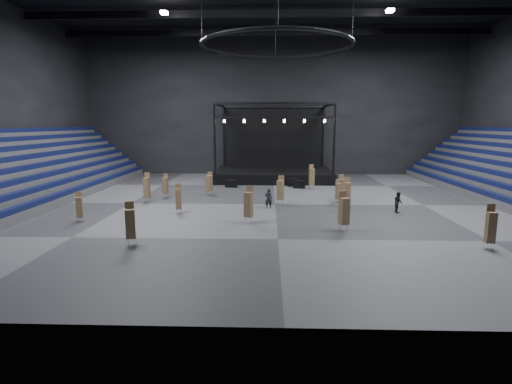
{
  "coord_description": "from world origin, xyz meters",
  "views": [
    {
      "loc": [
        -0.56,
        -33.53,
        6.82
      ],
      "look_at": [
        -1.59,
        -2.0,
        1.4
      ],
      "focal_mm": 28.0,
      "sensor_mm": 36.0,
      "label": 1
    }
  ],
  "objects_px": {
    "chair_stack_2": "(491,227)",
    "stage": "(273,167)",
    "flight_case_mid": "(299,184)",
    "chair_stack_9": "(165,185)",
    "chair_stack_3": "(342,187)",
    "flight_case_left": "(231,184)",
    "chair_stack_7": "(130,223)",
    "chair_stack_12": "(280,189)",
    "flight_case_right": "(293,182)",
    "chair_stack_11": "(209,183)",
    "chair_stack_13": "(338,191)",
    "chair_stack_10": "(249,204)",
    "chair_stack_0": "(347,193)",
    "chair_stack_4": "(312,177)",
    "man_center": "(269,199)",
    "chair_stack_5": "(344,210)",
    "chair_stack_8": "(79,207)",
    "chair_stack_1": "(147,187)",
    "crew_member": "(398,202)",
    "chair_stack_6": "(178,198)"
  },
  "relations": [
    {
      "from": "chair_stack_3",
      "to": "flight_case_mid",
      "type": "bearing_deg",
      "value": 89.73
    },
    {
      "from": "chair_stack_0",
      "to": "chair_stack_11",
      "type": "distance_m",
      "value": 13.31
    },
    {
      "from": "chair_stack_2",
      "to": "stage",
      "type": "bearing_deg",
      "value": 117.99
    },
    {
      "from": "flight_case_mid",
      "to": "flight_case_right",
      "type": "distance_m",
      "value": 1.46
    },
    {
      "from": "chair_stack_5",
      "to": "chair_stack_10",
      "type": "xyz_separation_m",
      "value": [
        -6.21,
        1.95,
        -0.01
      ]
    },
    {
      "from": "chair_stack_11",
      "to": "chair_stack_13",
      "type": "relative_size",
      "value": 1.1
    },
    {
      "from": "chair_stack_7",
      "to": "chair_stack_9",
      "type": "bearing_deg",
      "value": 78.65
    },
    {
      "from": "man_center",
      "to": "crew_member",
      "type": "height_order",
      "value": "man_center"
    },
    {
      "from": "flight_case_right",
      "to": "chair_stack_11",
      "type": "distance_m",
      "value": 10.36
    },
    {
      "from": "chair_stack_5",
      "to": "chair_stack_8",
      "type": "xyz_separation_m",
      "value": [
        -18.05,
        1.76,
        -0.25
      ]
    },
    {
      "from": "chair_stack_1",
      "to": "man_center",
      "type": "relative_size",
      "value": 1.6
    },
    {
      "from": "chair_stack_13",
      "to": "chair_stack_11",
      "type": "bearing_deg",
      "value": 139.59
    },
    {
      "from": "chair_stack_0",
      "to": "chair_stack_1",
      "type": "bearing_deg",
      "value": 174.99
    },
    {
      "from": "stage",
      "to": "chair_stack_13",
      "type": "relative_size",
      "value": 6.77
    },
    {
      "from": "chair_stack_11",
      "to": "stage",
      "type": "bearing_deg",
      "value": 78.79
    },
    {
      "from": "chair_stack_0",
      "to": "man_center",
      "type": "xyz_separation_m",
      "value": [
        -6.35,
        -0.15,
        -0.51
      ]
    },
    {
      "from": "flight_case_mid",
      "to": "man_center",
      "type": "relative_size",
      "value": 0.76
    },
    {
      "from": "chair_stack_4",
      "to": "chair_stack_7",
      "type": "relative_size",
      "value": 1.05
    },
    {
      "from": "flight_case_mid",
      "to": "chair_stack_10",
      "type": "relative_size",
      "value": 0.48
    },
    {
      "from": "chair_stack_1",
      "to": "chair_stack_11",
      "type": "distance_m",
      "value": 6.13
    },
    {
      "from": "chair_stack_4",
      "to": "flight_case_right",
      "type": "bearing_deg",
      "value": 117.25
    },
    {
      "from": "man_center",
      "to": "stage",
      "type": "bearing_deg",
      "value": -99.21
    },
    {
      "from": "chair_stack_1",
      "to": "chair_stack_10",
      "type": "xyz_separation_m",
      "value": [
        9.26,
        -6.99,
        0.01
      ]
    },
    {
      "from": "chair_stack_0",
      "to": "man_center",
      "type": "relative_size",
      "value": 1.57
    },
    {
      "from": "chair_stack_10",
      "to": "chair_stack_11",
      "type": "distance_m",
      "value": 11.46
    },
    {
      "from": "chair_stack_2",
      "to": "chair_stack_9",
      "type": "distance_m",
      "value": 26.2
    },
    {
      "from": "chair_stack_0",
      "to": "chair_stack_6",
      "type": "xyz_separation_m",
      "value": [
        -13.23,
        -2.26,
        -0.14
      ]
    },
    {
      "from": "stage",
      "to": "chair_stack_3",
      "type": "xyz_separation_m",
      "value": [
        5.95,
        -14.71,
        -0.2
      ]
    },
    {
      "from": "stage",
      "to": "chair_stack_1",
      "type": "height_order",
      "value": "stage"
    },
    {
      "from": "stage",
      "to": "chair_stack_9",
      "type": "xyz_separation_m",
      "value": [
        -10.15,
        -13.57,
        -0.28
      ]
    },
    {
      "from": "chair_stack_4",
      "to": "chair_stack_11",
      "type": "height_order",
      "value": "chair_stack_4"
    },
    {
      "from": "chair_stack_0",
      "to": "crew_member",
      "type": "distance_m",
      "value": 3.98
    },
    {
      "from": "chair_stack_4",
      "to": "flight_case_mid",
      "type": "bearing_deg",
      "value": 135.2
    },
    {
      "from": "chair_stack_5",
      "to": "chair_stack_9",
      "type": "relative_size",
      "value": 1.15
    },
    {
      "from": "chair_stack_4",
      "to": "chair_stack_11",
      "type": "bearing_deg",
      "value": -172.09
    },
    {
      "from": "flight_case_right",
      "to": "chair_stack_9",
      "type": "height_order",
      "value": "chair_stack_9"
    },
    {
      "from": "flight_case_mid",
      "to": "flight_case_right",
      "type": "height_order",
      "value": "flight_case_right"
    },
    {
      "from": "chair_stack_7",
      "to": "chair_stack_12",
      "type": "bearing_deg",
      "value": 35.12
    },
    {
      "from": "chair_stack_11",
      "to": "chair_stack_2",
      "type": "bearing_deg",
      "value": -25.91
    },
    {
      "from": "chair_stack_0",
      "to": "chair_stack_10",
      "type": "bearing_deg",
      "value": -145.52
    },
    {
      "from": "chair_stack_10",
      "to": "chair_stack_12",
      "type": "height_order",
      "value": "chair_stack_10"
    },
    {
      "from": "chair_stack_3",
      "to": "flight_case_left",
      "type": "bearing_deg",
      "value": 120.06
    },
    {
      "from": "flight_case_left",
      "to": "chair_stack_8",
      "type": "relative_size",
      "value": 0.58
    },
    {
      "from": "chair_stack_12",
      "to": "crew_member",
      "type": "bearing_deg",
      "value": 2.15
    },
    {
      "from": "flight_case_left",
      "to": "man_center",
      "type": "distance_m",
      "value": 11.53
    },
    {
      "from": "flight_case_mid",
      "to": "chair_stack_13",
      "type": "distance_m",
      "value": 8.49
    },
    {
      "from": "chair_stack_13",
      "to": "chair_stack_7",
      "type": "bearing_deg",
      "value": -161.86
    },
    {
      "from": "flight_case_right",
      "to": "chair_stack_2",
      "type": "bearing_deg",
      "value": -66.87
    },
    {
      "from": "chair_stack_2",
      "to": "chair_stack_9",
      "type": "relative_size",
      "value": 1.12
    },
    {
      "from": "flight_case_mid",
      "to": "chair_stack_9",
      "type": "distance_m",
      "value": 14.23
    }
  ]
}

